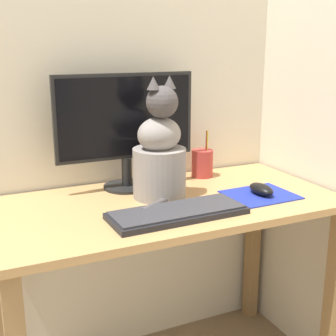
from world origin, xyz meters
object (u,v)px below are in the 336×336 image
object	(u,v)px
monitor	(126,124)
pen_cup	(202,163)
computer_mouse_right	(261,189)
keyboard	(178,213)
cat	(160,154)

from	to	relation	value
monitor	pen_cup	world-z (taller)	monitor
monitor	computer_mouse_right	xyz separation A→B (m)	(0.39, -0.28, -0.21)
monitor	keyboard	world-z (taller)	monitor
pen_cup	computer_mouse_right	bearing A→B (deg)	-76.57
pen_cup	cat	bearing A→B (deg)	-147.42
pen_cup	monitor	bearing A→B (deg)	-177.01
keyboard	cat	xyz separation A→B (m)	(0.03, 0.19, 0.14)
cat	pen_cup	world-z (taller)	cat
cat	keyboard	bearing A→B (deg)	-111.60
keyboard	cat	size ratio (longest dim) A/B	1.04
computer_mouse_right	cat	distance (m)	0.37
keyboard	computer_mouse_right	size ratio (longest dim) A/B	3.80
computer_mouse_right	cat	world-z (taller)	cat
monitor	cat	size ratio (longest dim) A/B	1.24
monitor	cat	world-z (taller)	monitor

